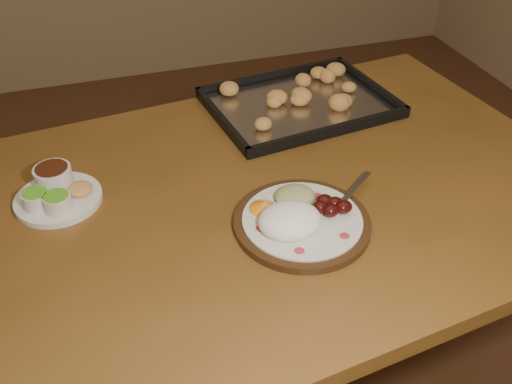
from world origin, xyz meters
name	(u,v)px	position (x,y,z in m)	size (l,w,h in m)	color
ground	(218,346)	(0.00, 0.00, 0.00)	(4.00, 4.00, 0.00)	#4F291B
dining_table	(241,232)	(0.03, -0.21, 0.65)	(1.60, 1.07, 0.75)	brown
dinner_plate	(299,218)	(0.11, -0.33, 0.77)	(0.33, 0.27, 0.06)	#321D0E
condiment_saucer	(56,192)	(-0.34, -0.11, 0.77)	(0.18, 0.18, 0.06)	silver
baking_tray	(299,102)	(0.28, 0.11, 0.77)	(0.49, 0.39, 0.05)	black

